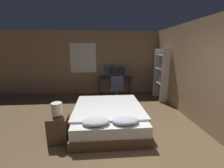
# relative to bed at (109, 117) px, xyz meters

# --- Properties ---
(ground_plane) EXTENTS (20.00, 20.00, 0.00)m
(ground_plane) POSITION_rel_bed_xyz_m (0.25, -1.21, -0.26)
(ground_plane) COLOR brown
(wall_back) EXTENTS (12.00, 0.08, 2.70)m
(wall_back) POSITION_rel_bed_xyz_m (0.24, 3.05, 1.09)
(wall_back) COLOR #8E7051
(wall_back) RESTS_ON ground_plane
(wall_side_right) EXTENTS (0.06, 12.00, 2.70)m
(wall_side_right) POSITION_rel_bed_xyz_m (2.34, 0.29, 1.09)
(wall_side_right) COLOR #8E7051
(wall_side_right) RESTS_ON ground_plane
(bed) EXTENTS (1.72, 2.05, 0.59)m
(bed) POSITION_rel_bed_xyz_m (0.00, 0.00, 0.00)
(bed) COLOR brown
(bed) RESTS_ON ground_plane
(nightstand) EXTENTS (0.40, 0.39, 0.57)m
(nightstand) POSITION_rel_bed_xyz_m (-1.10, -0.58, 0.03)
(nightstand) COLOR brown
(nightstand) RESTS_ON ground_plane
(bedside_lamp) EXTENTS (0.22, 0.22, 0.31)m
(bedside_lamp) POSITION_rel_bed_xyz_m (-1.10, -0.58, 0.49)
(bedside_lamp) COLOR gray
(bedside_lamp) RESTS_ON nightstand
(desk) EXTENTS (1.46, 0.55, 0.76)m
(desk) POSITION_rel_bed_xyz_m (0.42, 2.70, 0.40)
(desk) COLOR #38383D
(desk) RESTS_ON ground_plane
(monitor_left) EXTENTS (0.46, 0.16, 0.46)m
(monitor_left) POSITION_rel_bed_xyz_m (0.16, 2.88, 0.76)
(monitor_left) COLOR #B7B7BC
(monitor_left) RESTS_ON desk
(monitor_right) EXTENTS (0.46, 0.16, 0.46)m
(monitor_right) POSITION_rel_bed_xyz_m (0.69, 2.88, 0.76)
(monitor_right) COLOR #B7B7BC
(monitor_right) RESTS_ON desk
(keyboard) EXTENTS (0.41, 0.13, 0.02)m
(keyboard) POSITION_rel_bed_xyz_m (0.42, 2.53, 0.51)
(keyboard) COLOR #B7B7BC
(keyboard) RESTS_ON desk
(computer_mouse) EXTENTS (0.07, 0.05, 0.04)m
(computer_mouse) POSITION_rel_bed_xyz_m (0.72, 2.53, 0.52)
(computer_mouse) COLOR #B7B7BC
(computer_mouse) RESTS_ON desk
(office_chair) EXTENTS (0.52, 0.52, 0.95)m
(office_chair) POSITION_rel_bed_xyz_m (0.44, 2.02, 0.13)
(office_chair) COLOR black
(office_chair) RESTS_ON ground_plane
(bookshelf) EXTENTS (0.30, 0.78, 1.97)m
(bookshelf) POSITION_rel_bed_xyz_m (2.14, 1.91, 0.82)
(bookshelf) COLOR beige
(bookshelf) RESTS_ON ground_plane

